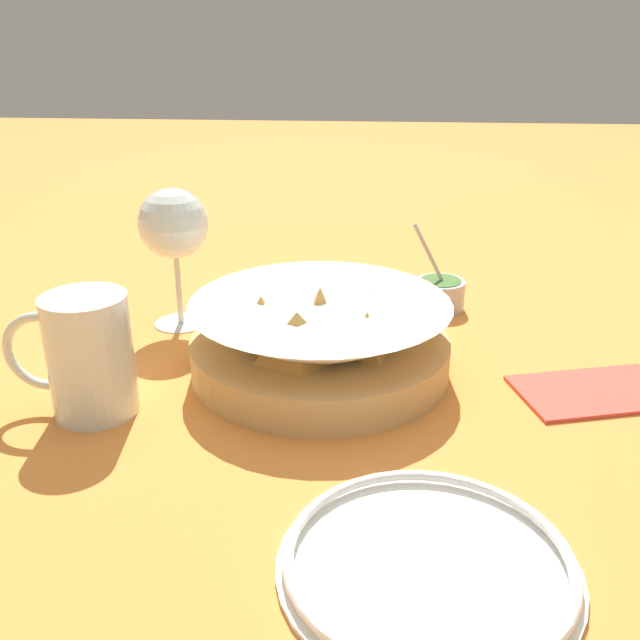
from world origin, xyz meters
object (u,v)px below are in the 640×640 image
at_px(food_basket, 319,341).
at_px(side_plate, 428,562).
at_px(sauce_cup, 440,293).
at_px(beer_mug, 89,360).
at_px(wine_glass, 174,228).

relative_size(food_basket, side_plate, 1.32).
distance_m(sauce_cup, side_plate, 0.47).
distance_m(food_basket, beer_mug, 0.22).
bearing_deg(wine_glass, side_plate, 124.23).
bearing_deg(side_plate, food_basket, -71.43).
xyz_separation_m(food_basket, beer_mug, (0.20, 0.10, 0.02)).
height_order(food_basket, side_plate, food_basket).
bearing_deg(sauce_cup, side_plate, 85.02).
distance_m(wine_glass, beer_mug, 0.22).
bearing_deg(food_basket, side_plate, 108.57).
relative_size(food_basket, wine_glass, 1.62).
height_order(food_basket, wine_glass, wine_glass).
distance_m(wine_glass, side_plate, 0.49).
distance_m(food_basket, side_plate, 0.30).
relative_size(food_basket, beer_mug, 2.20).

